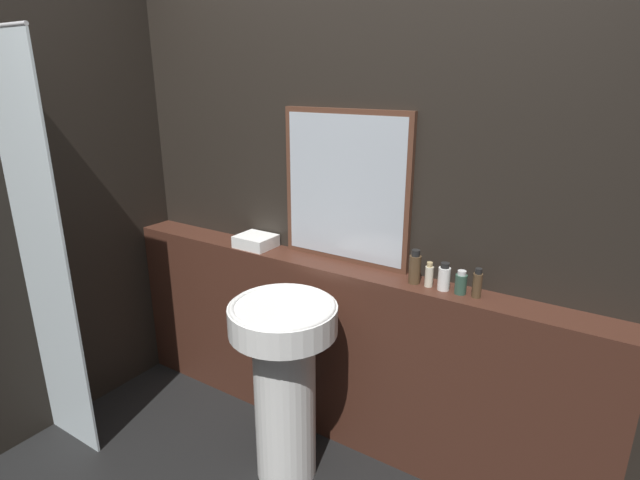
# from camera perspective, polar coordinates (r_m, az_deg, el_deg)

# --- Properties ---
(wall_back) EXTENTS (8.00, 0.06, 2.50)m
(wall_back) POSITION_cam_1_polar(r_m,az_deg,el_deg) (2.51, 3.44, 3.99)
(wall_back) COLOR black
(wall_back) RESTS_ON ground_plane
(vanity_counter) EXTENTS (2.68, 0.20, 0.97)m
(vanity_counter) POSITION_cam_1_polar(r_m,az_deg,el_deg) (2.70, 1.75, -12.52)
(vanity_counter) COLOR #422319
(vanity_counter) RESTS_ON ground_plane
(pedestal_sink) EXTENTS (0.49, 0.49, 0.91)m
(pedestal_sink) POSITION_cam_1_polar(r_m,az_deg,el_deg) (2.40, -4.09, -15.06)
(pedestal_sink) COLOR white
(pedestal_sink) RESTS_ON ground_plane
(mirror) EXTENTS (0.69, 0.03, 0.75)m
(mirror) POSITION_cam_1_polar(r_m,az_deg,el_deg) (2.44, 2.96, 5.94)
(mirror) COLOR #563323
(mirror) RESTS_ON vanity_counter
(towel_stack) EXTENTS (0.20, 0.17, 0.07)m
(towel_stack) POSITION_cam_1_polar(r_m,az_deg,el_deg) (2.76, -7.35, -0.13)
(towel_stack) COLOR white
(towel_stack) RESTS_ON vanity_counter
(shampoo_bottle) EXTENTS (0.05, 0.05, 0.16)m
(shampoo_bottle) POSITION_cam_1_polar(r_m,az_deg,el_deg) (2.29, 10.79, -3.15)
(shampoo_bottle) COLOR #4C3823
(shampoo_bottle) RESTS_ON vanity_counter
(conditioner_bottle) EXTENTS (0.04, 0.04, 0.11)m
(conditioner_bottle) POSITION_cam_1_polar(r_m,az_deg,el_deg) (2.28, 12.36, -3.96)
(conditioner_bottle) COLOR beige
(conditioner_bottle) RESTS_ON vanity_counter
(lotion_bottle) EXTENTS (0.05, 0.05, 0.13)m
(lotion_bottle) POSITION_cam_1_polar(r_m,az_deg,el_deg) (2.25, 13.99, -4.17)
(lotion_bottle) COLOR white
(lotion_bottle) RESTS_ON vanity_counter
(body_wash_bottle) EXTENTS (0.05, 0.05, 0.11)m
(body_wash_bottle) POSITION_cam_1_polar(r_m,az_deg,el_deg) (2.24, 15.81, -4.76)
(body_wash_bottle) COLOR #2D4C3D
(body_wash_bottle) RESTS_ON vanity_counter
(hand_soap_bottle) EXTENTS (0.04, 0.04, 0.13)m
(hand_soap_bottle) POSITION_cam_1_polar(r_m,az_deg,el_deg) (2.22, 17.53, -4.82)
(hand_soap_bottle) COLOR #4C3823
(hand_soap_bottle) RESTS_ON vanity_counter
(shower_panel) EXTENTS (0.41, 0.02, 2.07)m
(shower_panel) POSITION_cam_1_polar(r_m,az_deg,el_deg) (2.73, -29.10, -1.70)
(shower_panel) COLOR silver
(shower_panel) RESTS_ON ground_plane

